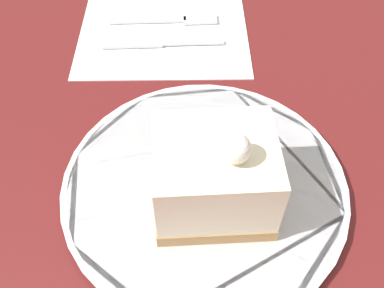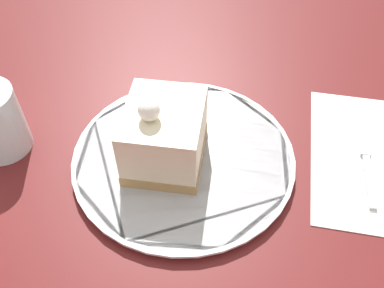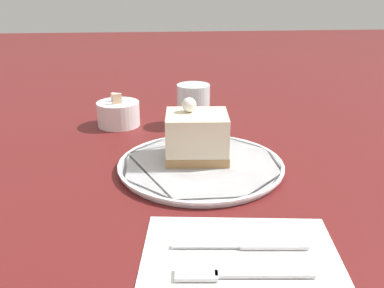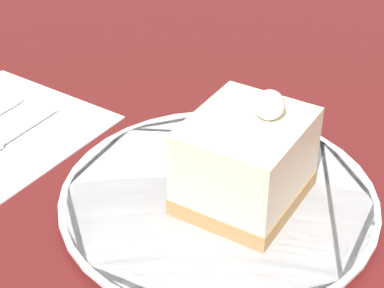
% 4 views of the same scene
% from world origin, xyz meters
% --- Properties ---
extents(ground_plane, '(4.00, 4.00, 0.00)m').
position_xyz_m(ground_plane, '(0.00, 0.00, 0.00)').
color(ground_plane, '#5B1919').
extents(plate, '(0.29, 0.29, 0.01)m').
position_xyz_m(plate, '(-0.02, -0.04, 0.01)').
color(plate, white).
rests_on(plate, ground_plane).
extents(cake_slice, '(0.10, 0.11, 0.11)m').
position_xyz_m(cake_slice, '(-0.00, -0.03, 0.05)').
color(cake_slice, '#9E7547').
rests_on(cake_slice, plate).
extents(napkin, '(0.22, 0.26, 0.00)m').
position_xyz_m(napkin, '(-0.29, -0.06, 0.00)').
color(napkin, white).
rests_on(napkin, ground_plane).
extents(fork, '(0.03, 0.16, 0.00)m').
position_xyz_m(fork, '(-0.31, -0.04, 0.01)').
color(fork, silver).
rests_on(fork, napkin).
extents(knife, '(0.03, 0.17, 0.00)m').
position_xyz_m(knife, '(-0.26, -0.07, 0.01)').
color(knife, silver).
rests_on(knife, napkin).
extents(sugar_bowl, '(0.09, 0.09, 0.08)m').
position_xyz_m(sugar_bowl, '(0.23, 0.12, 0.03)').
color(sugar_bowl, white).
rests_on(sugar_bowl, ground_plane).
extents(drinking_glass, '(0.07, 0.07, 0.09)m').
position_xyz_m(drinking_glass, '(0.22, -0.04, 0.05)').
color(drinking_glass, silver).
rests_on(drinking_glass, ground_plane).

